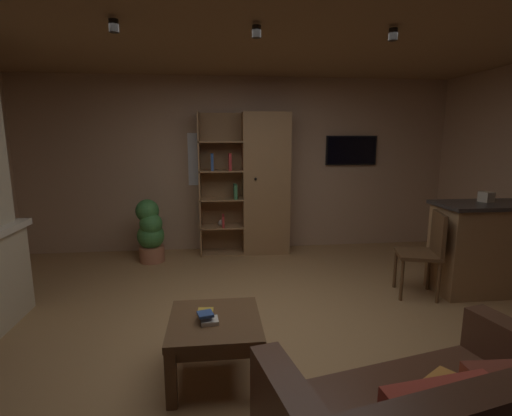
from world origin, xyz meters
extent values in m
cube|color=#A37A4C|center=(0.00, 0.00, -0.01)|extent=(6.41, 5.31, 0.02)
cube|color=tan|center=(0.00, 2.69, 1.28)|extent=(6.53, 0.06, 2.56)
cube|color=#8E6B47|center=(0.00, 0.00, 2.57)|extent=(6.41, 5.31, 0.02)
cube|color=white|center=(-0.39, 2.65, 1.37)|extent=(0.74, 0.01, 0.77)
cube|color=#997047|center=(0.36, 2.41, 1.02)|extent=(0.67, 0.38, 2.04)
cube|color=#997047|center=(-0.29, 2.59, 1.02)|extent=(0.62, 0.02, 2.04)
cube|color=#997047|center=(-0.59, 2.41, 1.02)|extent=(0.02, 0.38, 2.04)
sphere|color=black|center=(0.19, 2.20, 1.12)|extent=(0.04, 0.04, 0.04)
cube|color=#997047|center=(-0.29, 2.41, 0.01)|extent=(0.62, 0.38, 0.02)
cube|color=#997047|center=(-0.29, 2.41, 0.41)|extent=(0.62, 0.38, 0.02)
cube|color=#997047|center=(-0.29, 2.41, 0.82)|extent=(0.62, 0.38, 0.02)
cube|color=#997047|center=(-0.29, 2.41, 1.22)|extent=(0.62, 0.38, 0.02)
cube|color=#997047|center=(-0.29, 2.41, 1.63)|extent=(0.62, 0.38, 0.02)
cube|color=#387247|center=(-0.08, 2.35, 0.93)|extent=(0.05, 0.23, 0.20)
cube|color=#2D4C8C|center=(-0.41, 2.35, 1.35)|extent=(0.04, 0.23, 0.24)
cube|color=#B22D2D|center=(-0.16, 2.35, 1.35)|extent=(0.04, 0.23, 0.24)
cube|color=#B22D2D|center=(-0.27, 2.35, 0.50)|extent=(0.03, 0.23, 0.17)
sphere|color=beige|center=(-0.29, 2.41, 0.46)|extent=(0.10, 0.10, 0.10)
cube|color=#997047|center=(2.75, 0.67, 0.48)|extent=(1.45, 0.51, 0.96)
cube|color=#2D2826|center=(2.75, 0.67, 0.98)|extent=(1.51, 0.57, 0.04)
cube|color=#BFB299|center=(2.56, 0.74, 1.06)|extent=(0.15, 0.15, 0.11)
cube|color=brown|center=(0.90, -1.66, 0.55)|extent=(0.42, 0.16, 0.33)
cube|color=brown|center=(-0.39, -0.53, 0.41)|extent=(0.64, 0.67, 0.05)
cube|color=brown|center=(-0.39, -0.53, 0.35)|extent=(0.57, 0.60, 0.08)
cube|color=brown|center=(-0.67, -0.82, 0.19)|extent=(0.07, 0.07, 0.39)
cube|color=brown|center=(-0.11, -0.82, 0.19)|extent=(0.07, 0.07, 0.39)
cube|color=brown|center=(-0.67, -0.23, 0.19)|extent=(0.07, 0.07, 0.39)
cube|color=brown|center=(-0.11, -0.23, 0.19)|extent=(0.07, 0.07, 0.39)
cube|color=beige|center=(-0.43, -0.58, 0.45)|extent=(0.13, 0.12, 0.03)
cube|color=gold|center=(-0.46, -0.49, 0.48)|extent=(0.11, 0.10, 0.03)
cube|color=#2D4C8C|center=(-0.46, -0.57, 0.50)|extent=(0.12, 0.12, 0.02)
cube|color=brown|center=(1.77, 0.66, 0.46)|extent=(0.52, 0.52, 0.04)
cube|color=brown|center=(1.95, 0.61, 0.70)|extent=(0.15, 0.40, 0.44)
cylinder|color=brown|center=(1.65, 0.88, 0.23)|extent=(0.04, 0.04, 0.46)
cylinder|color=brown|center=(1.55, 0.54, 0.23)|extent=(0.04, 0.04, 0.46)
cylinder|color=brown|center=(1.99, 0.78, 0.23)|extent=(0.04, 0.04, 0.46)
cylinder|color=brown|center=(1.90, 0.44, 0.23)|extent=(0.04, 0.04, 0.46)
cylinder|color=#B77051|center=(-1.26, 2.13, 0.11)|extent=(0.34, 0.34, 0.21)
sphere|color=#3D7F3D|center=(-1.27, 2.14, 0.36)|extent=(0.37, 0.37, 0.37)
sphere|color=#3D7F3D|center=(-1.25, 2.10, 0.54)|extent=(0.31, 0.31, 0.31)
sphere|color=#3D7F3D|center=(-1.30, 2.15, 0.71)|extent=(0.32, 0.32, 0.32)
cube|color=black|center=(1.71, 2.63, 1.50)|extent=(0.78, 0.05, 0.44)
cube|color=black|center=(1.71, 2.60, 1.50)|extent=(0.74, 0.01, 0.40)
cylinder|color=black|center=(-1.08, 0.03, 2.49)|extent=(0.07, 0.07, 0.09)
cylinder|color=black|center=(-0.03, 0.07, 2.49)|extent=(0.07, 0.07, 0.09)
cylinder|color=black|center=(1.05, 0.03, 2.49)|extent=(0.07, 0.07, 0.09)
camera|label=1|loc=(-0.37, -2.98, 1.69)|focal=26.30mm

